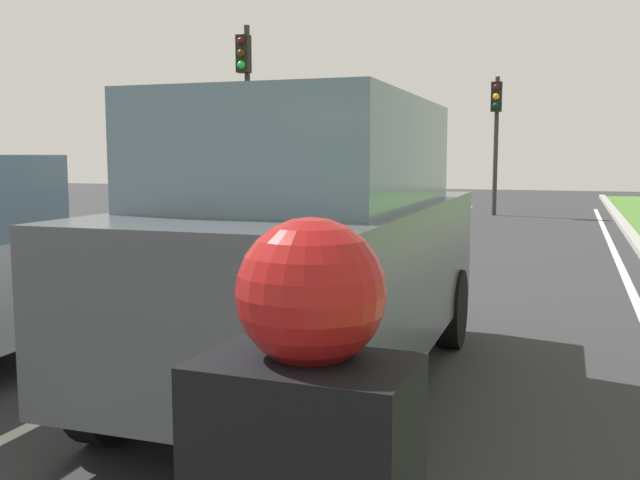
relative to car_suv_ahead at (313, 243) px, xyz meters
name	(u,v)px	position (x,y,z in m)	size (l,w,h in m)	color
ground_plane	(381,275)	(-0.84, 5.45, -1.17)	(60.00, 60.00, 0.00)	#2D2D30
lane_line_center	(339,272)	(-1.54, 5.45, -1.16)	(0.12, 32.00, 0.01)	silver
lane_line_right_edge	(631,289)	(2.76, 5.45, -1.16)	(0.12, 32.00, 0.01)	silver
car_suv_ahead	(313,243)	(0.00, 0.00, 0.00)	(2.00, 4.51, 2.28)	#474C51
traffic_light_overhead_left	(246,93)	(-5.73, 10.94, 2.23)	(0.32, 0.50, 5.03)	#2D2D2D
traffic_light_far_median	(496,121)	(-0.34, 17.55, 1.77)	(0.32, 0.50, 4.29)	#2D2D2D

